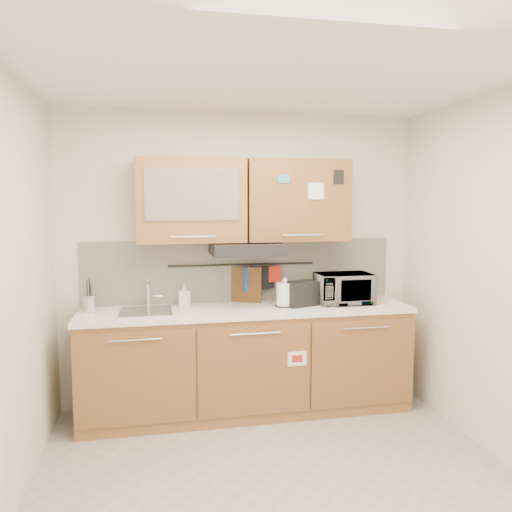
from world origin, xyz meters
name	(u,v)px	position (x,y,z in m)	size (l,w,h in m)	color
floor	(282,487)	(0.00, 0.00, 0.00)	(3.20, 3.20, 0.00)	#9E9993
ceiling	(284,68)	(0.00, 0.00, 2.60)	(3.20, 3.20, 0.00)	white
wall_back	(242,259)	(0.00, 1.50, 1.30)	(3.20, 3.20, 0.00)	silver
wall_left	(1,297)	(-1.60, 0.00, 1.30)	(3.00, 3.00, 0.00)	silver
wall_right	(512,279)	(1.60, 0.00, 1.30)	(3.00, 3.00, 0.00)	silver
base_cabinet	(248,366)	(0.00, 1.19, 0.41)	(2.80, 0.64, 0.88)	#B06A3E
countertop	(248,310)	(0.00, 1.19, 0.90)	(2.82, 0.62, 0.04)	white
backsplash	(242,271)	(0.00, 1.49, 1.20)	(2.80, 0.02, 0.56)	silver
upper_cabinets	(244,201)	(0.00, 1.32, 1.83)	(1.82, 0.37, 0.70)	#B06A3E
range_hood	(246,249)	(0.00, 1.25, 1.42)	(0.60, 0.46, 0.10)	black
sink	(146,311)	(-0.85, 1.21, 0.92)	(0.42, 0.40, 0.26)	silver
utensil_rail	(242,265)	(0.00, 1.45, 1.26)	(0.02, 0.02, 1.30)	black
utensil_crock	(90,303)	(-1.30, 1.29, 0.99)	(0.11, 0.11, 0.28)	silver
kettle	(285,295)	(0.32, 1.19, 1.02)	(0.19, 0.19, 0.25)	white
toaster	(301,293)	(0.47, 1.19, 1.03)	(0.32, 0.25, 0.21)	black
microwave	(344,288)	(0.87, 1.21, 1.05)	(0.48, 0.33, 0.27)	#999999
soap_bottle	(184,295)	(-0.53, 1.35, 1.02)	(0.09, 0.10, 0.21)	#999999
cutting_board	(245,287)	(0.02, 1.44, 1.06)	(0.30, 0.02, 0.37)	brown
oven_mitt	(251,279)	(0.07, 1.44, 1.13)	(0.13, 0.03, 0.22)	#1E4C8A
dark_pouch	(267,277)	(0.22, 1.44, 1.14)	(0.13, 0.04, 0.20)	black
pot_holder	(275,274)	(0.29, 1.44, 1.17)	(0.12, 0.02, 0.15)	red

